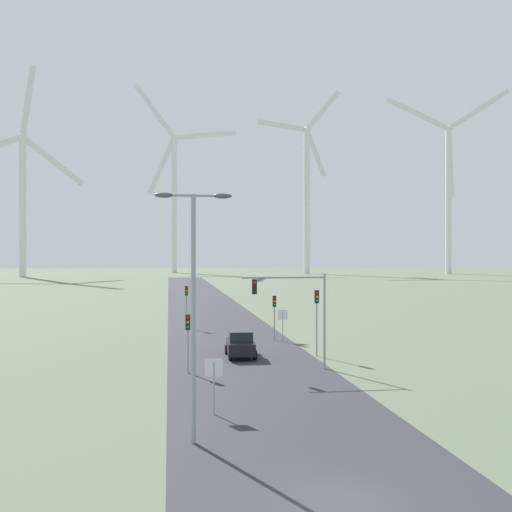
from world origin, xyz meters
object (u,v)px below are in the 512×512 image
(car_approaching, at_px, (240,344))
(traffic_light_post_mid_right, at_px, (274,308))
(wind_turbine_right, at_px, (307,187))
(traffic_light_post_near_left, at_px, (188,330))
(wind_turbine_far_right, at_px, (449,184))
(stop_sign_near, at_px, (214,375))
(wind_turbine_left, at_px, (23,188))
(stop_sign_far, at_px, (283,319))
(wind_turbine_center, at_px, (174,189))
(traffic_light_post_mid_left, at_px, (186,297))
(streetlamp, at_px, (193,285))
(traffic_light_post_near_right, at_px, (317,308))
(traffic_light_mast_overhead, at_px, (295,300))

(car_approaching, bearing_deg, traffic_light_post_mid_right, 63.79)
(wind_turbine_right, bearing_deg, traffic_light_post_mid_right, -104.07)
(traffic_light_post_near_left, xyz_separation_m, wind_turbine_far_right, (98.75, 167.55, 30.00))
(car_approaching, relative_size, wind_turbine_far_right, 0.06)
(wind_turbine_far_right, bearing_deg, car_approaching, -120.31)
(wind_turbine_right, bearing_deg, stop_sign_near, -104.39)
(traffic_light_post_near_left, bearing_deg, wind_turbine_left, 106.21)
(stop_sign_far, relative_size, wind_turbine_far_right, 0.04)
(wind_turbine_left, xyz_separation_m, wind_turbine_center, (46.87, 37.24, 4.67))
(car_approaching, bearing_deg, traffic_light_post_mid_left, 100.83)
(stop_sign_near, distance_m, wind_turbine_left, 175.70)
(traffic_light_post_mid_left, height_order, car_approaching, traffic_light_post_mid_left)
(traffic_light_post_mid_right, bearing_deg, wind_turbine_center, 92.04)
(streetlamp, bearing_deg, wind_turbine_left, 104.95)
(traffic_light_post_near_right, bearing_deg, wind_turbine_far_right, 61.16)
(traffic_light_post_near_right, height_order, car_approaching, traffic_light_post_near_right)
(streetlamp, height_order, traffic_light_post_mid_right, streetlamp)
(streetlamp, distance_m, wind_turbine_center, 210.15)
(traffic_light_post_near_right, relative_size, traffic_light_mast_overhead, 0.78)
(stop_sign_near, relative_size, traffic_light_post_mid_right, 0.68)
(traffic_light_post_mid_right, xyz_separation_m, wind_turbine_right, (41.14, 164.15, 28.77))
(streetlamp, xyz_separation_m, traffic_light_post_near_right, (9.21, 17.81, -2.56))
(wind_turbine_far_right, bearing_deg, traffic_light_post_near_left, -120.51)
(traffic_light_post_mid_left, relative_size, wind_turbine_left, 0.06)
(traffic_light_post_near_right, relative_size, car_approaching, 1.09)
(traffic_light_post_near_left, relative_size, traffic_light_post_mid_right, 0.95)
(traffic_light_post_near_right, xyz_separation_m, wind_turbine_left, (-54.92, 153.45, 24.19))
(stop_sign_near, xyz_separation_m, traffic_light_post_mid_right, (6.61, 21.97, 0.96))
(traffic_light_post_near_left, distance_m, wind_turbine_left, 166.41)
(traffic_light_post_mid_left, height_order, wind_turbine_center, wind_turbine_center)
(traffic_light_post_mid_right, relative_size, wind_turbine_center, 0.05)
(traffic_light_post_mid_right, xyz_separation_m, wind_turbine_left, (-53.38, 145.41, 24.84))
(car_approaching, bearing_deg, wind_turbine_left, 107.99)
(car_approaching, distance_m, wind_turbine_right, 180.06)
(traffic_light_post_mid_left, bearing_deg, wind_turbine_center, 89.87)
(stop_sign_near, height_order, traffic_light_post_mid_right, traffic_light_post_mid_right)
(traffic_light_post_near_right, height_order, wind_turbine_right, wind_turbine_right)
(traffic_light_post_mid_left, xyz_separation_m, traffic_light_mast_overhead, (5.98, -21.62, 1.31))
(streetlamp, relative_size, traffic_light_post_near_left, 2.69)
(car_approaching, height_order, wind_turbine_right, wind_turbine_right)
(stop_sign_far, xyz_separation_m, traffic_light_post_near_right, (0.91, -7.73, 1.58))
(streetlamp, height_order, traffic_light_mast_overhead, streetlamp)
(stop_sign_far, xyz_separation_m, wind_turbine_far_right, (90.66, 155.28, 30.80))
(streetlamp, distance_m, stop_sign_far, 27.18)
(traffic_light_post_near_left, height_order, traffic_light_mast_overhead, traffic_light_mast_overhead)
(traffic_light_post_near_left, xyz_separation_m, wind_turbine_center, (0.94, 195.22, 29.64))
(car_approaching, bearing_deg, wind_turbine_center, 90.84)
(stop_sign_near, relative_size, traffic_light_mast_overhead, 0.42)
(traffic_light_mast_overhead, height_order, wind_turbine_far_right, wind_turbine_far_right)
(traffic_light_mast_overhead, bearing_deg, stop_sign_near, -120.89)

